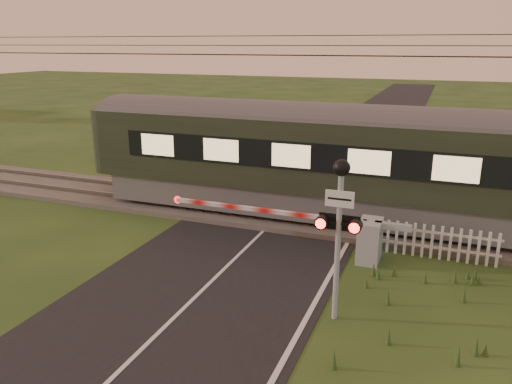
% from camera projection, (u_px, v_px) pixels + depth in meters
% --- Properties ---
extents(ground, '(160.00, 160.00, 0.00)m').
position_uv_depth(ground, '(193.00, 300.00, 11.86)').
color(ground, '#223A16').
rests_on(ground, ground).
extents(road, '(6.00, 140.00, 0.03)m').
position_uv_depth(road, '(189.00, 305.00, 11.65)').
color(road, black).
rests_on(road, ground).
extents(track_bed, '(140.00, 3.40, 0.39)m').
position_uv_depth(track_bed, '(280.00, 214.00, 17.66)').
color(track_bed, '#47423D').
rests_on(track_bed, ground).
extents(overhead_wires, '(120.00, 0.62, 0.62)m').
position_uv_depth(overhead_wires, '(282.00, 48.00, 16.03)').
color(overhead_wires, black).
rests_on(overhead_wires, ground).
extents(boom_gate, '(7.27, 0.93, 1.23)m').
position_uv_depth(boom_gate, '(358.00, 237.00, 13.94)').
color(boom_gate, gray).
rests_on(boom_gate, ground).
extents(crossing_signal, '(0.92, 0.37, 3.62)m').
position_uv_depth(crossing_signal, '(339.00, 212.00, 10.39)').
color(crossing_signal, gray).
rests_on(crossing_signal, ground).
extents(picket_fence, '(3.64, 0.08, 0.99)m').
position_uv_depth(picket_fence, '(432.00, 242.00, 14.05)').
color(picket_fence, silver).
rests_on(picket_fence, ground).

